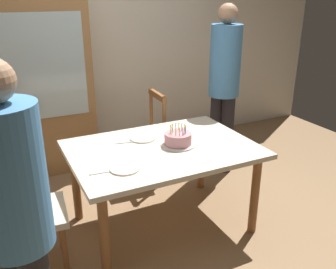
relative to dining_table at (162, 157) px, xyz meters
name	(u,v)px	position (x,y,z in m)	size (l,w,h in m)	color
ground	(163,224)	(0.00, 0.00, -0.65)	(6.40, 6.40, 0.00)	#93704C
back_wall	(94,46)	(0.00, 1.85, 0.65)	(6.40, 0.10, 2.60)	silver
dining_table	(162,157)	(0.00, 0.00, 0.00)	(1.47, 1.04, 0.74)	beige
birthday_cake	(178,139)	(0.13, -0.02, 0.14)	(0.28, 0.28, 0.17)	silver
plate_near_celebrant	(125,168)	(-0.40, -0.23, 0.09)	(0.22, 0.22, 0.01)	silver
plate_far_side	(143,138)	(-0.07, 0.23, 0.09)	(0.22, 0.22, 0.01)	silver
fork_near_celebrant	(102,172)	(-0.56, -0.22, 0.09)	(0.18, 0.02, 0.01)	silver
fork_far_side	(126,142)	(-0.23, 0.21, 0.09)	(0.18, 0.02, 0.01)	silver
chair_spindle_back	(143,140)	(0.17, 0.84, -0.19)	(0.46, 0.46, 0.95)	tan
chair_upholstered	(18,207)	(-1.12, -0.07, -0.12)	(0.48, 0.48, 0.95)	beige
person_celebrant	(16,217)	(-1.15, -0.88, 0.31)	(0.32, 0.32, 1.67)	#262328
person_guest	(224,80)	(1.04, 0.68, 0.38)	(0.32, 0.32, 1.80)	#262328
china_cabinet	(38,88)	(-0.72, 1.56, 0.30)	(1.10, 0.45, 1.90)	#9E7042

